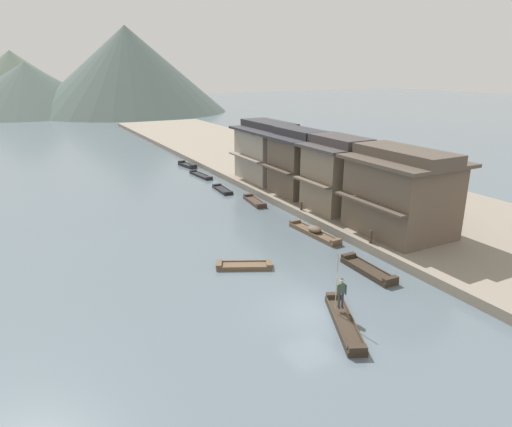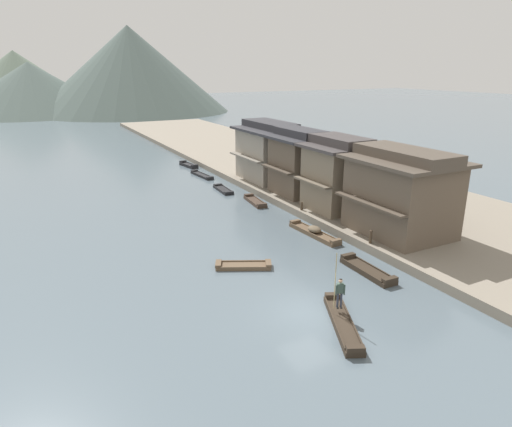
{
  "view_description": "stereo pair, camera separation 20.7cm",
  "coord_description": "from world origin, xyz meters",
  "px_view_note": "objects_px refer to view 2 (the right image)",
  "views": [
    {
      "loc": [
        -12.22,
        -17.04,
        12.1
      ],
      "look_at": [
        3.06,
        11.68,
        1.6
      ],
      "focal_mm": 31.78,
      "sensor_mm": 36.0,
      "label": 1
    },
    {
      "loc": [
        -12.04,
        -17.14,
        12.1
      ],
      "look_at": [
        3.06,
        11.68,
        1.6
      ],
      "focal_mm": 31.78,
      "sensor_mm": 36.0,
      "label": 2
    }
  ],
  "objects_px": {
    "boat_foreground_poled": "(343,323)",
    "boat_midriver_upstream": "(368,270)",
    "boat_moored_nearest": "(255,201)",
    "boat_moored_second": "(243,266)",
    "house_waterfront_narrow": "(269,151)",
    "mooring_post_dock_mid": "(302,206)",
    "boatman_person": "(340,290)",
    "mooring_post_dock_near": "(371,237)",
    "boat_midriver_drifting": "(223,190)",
    "house_waterfront_nearest": "(402,193)",
    "house_waterfront_second": "(339,174)",
    "boat_moored_third": "(202,175)",
    "house_waterfront_tall": "(299,162)",
    "boat_moored_far": "(189,165)",
    "boat_upstream_distant": "(314,232)"
  },
  "relations": [
    {
      "from": "boat_moored_far",
      "to": "mooring_post_dock_mid",
      "type": "distance_m",
      "value": 24.0
    },
    {
      "from": "house_waterfront_narrow",
      "to": "boat_moored_far",
      "type": "bearing_deg",
      "value": 109.85
    },
    {
      "from": "boat_moored_nearest",
      "to": "boat_midriver_upstream",
      "type": "height_order",
      "value": "boat_midriver_upstream"
    },
    {
      "from": "house_waterfront_nearest",
      "to": "house_waterfront_second",
      "type": "distance_m",
      "value": 6.85
    },
    {
      "from": "boatman_person",
      "to": "house_waterfront_narrow",
      "type": "relative_size",
      "value": 0.41
    },
    {
      "from": "house_waterfront_tall",
      "to": "mooring_post_dock_mid",
      "type": "distance_m",
      "value": 5.97
    },
    {
      "from": "boat_moored_nearest",
      "to": "boat_moored_second",
      "type": "relative_size",
      "value": 1.07
    },
    {
      "from": "boatman_person",
      "to": "boat_moored_second",
      "type": "height_order",
      "value": "boatman_person"
    },
    {
      "from": "mooring_post_dock_mid",
      "to": "boatman_person",
      "type": "bearing_deg",
      "value": -116.48
    },
    {
      "from": "boat_moored_second",
      "to": "boat_moored_far",
      "type": "relative_size",
      "value": 1.01
    },
    {
      "from": "boat_moored_nearest",
      "to": "boat_moored_second",
      "type": "xyz_separation_m",
      "value": [
        -7.3,
        -12.39,
        -0.02
      ]
    },
    {
      "from": "boat_foreground_poled",
      "to": "boat_midriver_upstream",
      "type": "relative_size",
      "value": 1.18
    },
    {
      "from": "boatman_person",
      "to": "boat_midriver_drifting",
      "type": "relative_size",
      "value": 0.81
    },
    {
      "from": "boat_midriver_drifting",
      "to": "boat_midriver_upstream",
      "type": "relative_size",
      "value": 0.88
    },
    {
      "from": "mooring_post_dock_near",
      "to": "mooring_post_dock_mid",
      "type": "height_order",
      "value": "mooring_post_dock_near"
    },
    {
      "from": "boat_moored_nearest",
      "to": "mooring_post_dock_mid",
      "type": "xyz_separation_m",
      "value": [
        1.58,
        -5.47,
        0.82
      ]
    },
    {
      "from": "boat_moored_nearest",
      "to": "mooring_post_dock_mid",
      "type": "bearing_deg",
      "value": -73.85
    },
    {
      "from": "house_waterfront_tall",
      "to": "boat_midriver_upstream",
      "type": "bearing_deg",
      "value": -107.9
    },
    {
      "from": "boat_foreground_poled",
      "to": "boat_moored_second",
      "type": "relative_size",
      "value": 1.4
    },
    {
      "from": "house_waterfront_tall",
      "to": "mooring_post_dock_mid",
      "type": "xyz_separation_m",
      "value": [
        -2.66,
        -4.63,
        -2.67
      ]
    },
    {
      "from": "boat_moored_nearest",
      "to": "house_waterfront_tall",
      "type": "distance_m",
      "value": 5.56
    },
    {
      "from": "boat_moored_second",
      "to": "boat_midriver_drifting",
      "type": "bearing_deg",
      "value": 70.17
    },
    {
      "from": "boat_foreground_poled",
      "to": "boat_midriver_drifting",
      "type": "bearing_deg",
      "value": 78.92
    },
    {
      "from": "boat_moored_second",
      "to": "house_waterfront_narrow",
      "type": "height_order",
      "value": "house_waterfront_narrow"
    },
    {
      "from": "mooring_post_dock_mid",
      "to": "boat_midriver_upstream",
      "type": "bearing_deg",
      "value": -102.35
    },
    {
      "from": "boat_moored_far",
      "to": "boat_upstream_distant",
      "type": "height_order",
      "value": "boat_upstream_distant"
    },
    {
      "from": "boat_moored_second",
      "to": "house_waterfront_narrow",
      "type": "xyz_separation_m",
      "value": [
        11.95,
        18.03,
        3.49
      ]
    },
    {
      "from": "boat_moored_second",
      "to": "boat_upstream_distant",
      "type": "distance_m",
      "value": 7.78
    },
    {
      "from": "boat_midriver_upstream",
      "to": "mooring_post_dock_near",
      "type": "bearing_deg",
      "value": 46.95
    },
    {
      "from": "boat_foreground_poled",
      "to": "mooring_post_dock_near",
      "type": "height_order",
      "value": "mooring_post_dock_near"
    },
    {
      "from": "boat_upstream_distant",
      "to": "house_waterfront_narrow",
      "type": "distance_m",
      "value": 16.36
    },
    {
      "from": "house_waterfront_second",
      "to": "house_waterfront_tall",
      "type": "xyz_separation_m",
      "value": [
        -0.27,
        5.65,
        -0.0
      ]
    },
    {
      "from": "boatman_person",
      "to": "boat_moored_third",
      "type": "height_order",
      "value": "boatman_person"
    },
    {
      "from": "mooring_post_dock_mid",
      "to": "boat_moored_second",
      "type": "bearing_deg",
      "value": -142.09
    },
    {
      "from": "boat_moored_third",
      "to": "mooring_post_dock_mid",
      "type": "relative_size",
      "value": 6.49
    },
    {
      "from": "house_waterfront_second",
      "to": "house_waterfront_narrow",
      "type": "bearing_deg",
      "value": 89.35
    },
    {
      "from": "house_waterfront_second",
      "to": "boatman_person",
      "type": "bearing_deg",
      "value": -127.0
    },
    {
      "from": "boat_moored_third",
      "to": "boat_upstream_distant",
      "type": "height_order",
      "value": "boat_upstream_distant"
    },
    {
      "from": "boat_moored_second",
      "to": "boat_midriver_upstream",
      "type": "bearing_deg",
      "value": -33.72
    },
    {
      "from": "boatman_person",
      "to": "boat_foreground_poled",
      "type": "bearing_deg",
      "value": -113.87
    },
    {
      "from": "boat_moored_far",
      "to": "house_waterfront_second",
      "type": "distance_m",
      "value": 25.6
    },
    {
      "from": "boat_foreground_poled",
      "to": "house_waterfront_narrow",
      "type": "height_order",
      "value": "house_waterfront_narrow"
    },
    {
      "from": "boat_foreground_poled",
      "to": "boatman_person",
      "type": "relative_size",
      "value": 1.66
    },
    {
      "from": "mooring_post_dock_near",
      "to": "boat_moored_third",
      "type": "bearing_deg",
      "value": 94.41
    },
    {
      "from": "boat_foreground_poled",
      "to": "house_waterfront_second",
      "type": "relative_size",
      "value": 0.82
    },
    {
      "from": "house_waterfront_nearest",
      "to": "house_waterfront_second",
      "type": "bearing_deg",
      "value": 92.44
    },
    {
      "from": "boatman_person",
      "to": "house_waterfront_nearest",
      "type": "bearing_deg",
      "value": 32.42
    },
    {
      "from": "house_waterfront_nearest",
      "to": "house_waterfront_narrow",
      "type": "distance_m",
      "value": 18.98
    },
    {
      "from": "boat_moored_second",
      "to": "house_waterfront_narrow",
      "type": "bearing_deg",
      "value": 56.45
    },
    {
      "from": "boatman_person",
      "to": "mooring_post_dock_mid",
      "type": "relative_size",
      "value": 4.34
    }
  ]
}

